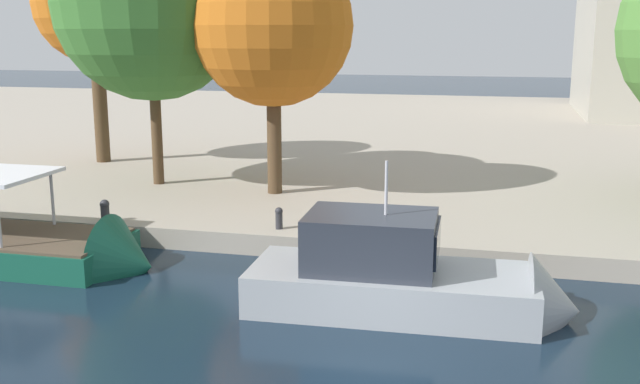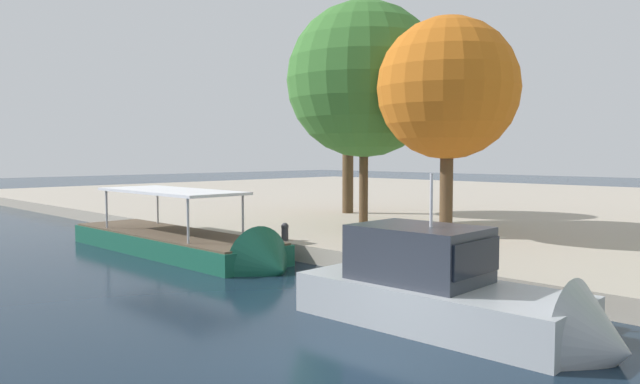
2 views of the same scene
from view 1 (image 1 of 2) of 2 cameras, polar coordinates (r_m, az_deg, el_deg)
The scene contains 8 objects.
ground_plane at distance 15.78m, azimuth 3.56°, elevation -13.97°, with size 220.00×220.00×0.00m, color #142333.
dock_promenade at distance 49.31m, azimuth 10.87°, elevation 4.33°, with size 120.00×55.00×0.70m, color #A39989.
motor_yacht_1 at distance 18.92m, azimuth 7.38°, elevation -7.31°, with size 8.33×3.17×4.94m.
mooring_bollard_1 at distance 23.94m, azimuth -3.21°, elevation -1.98°, with size 0.26×0.26×0.72m.
mooring_bollard_2 at distance 25.91m, azimuth -16.38°, elevation -1.33°, with size 0.32×0.32×0.76m.
tree_2 at distance 31.66m, azimuth -13.02°, elevation 13.97°, with size 7.84×7.93×11.35m.
tree_3 at distance 29.10m, azimuth -3.96°, elevation 12.79°, with size 6.19×6.21×9.63m.
tree_5 at distance 37.85m, azimuth -17.22°, elevation 13.64°, with size 5.75×5.75×10.55m.
Camera 1 is at (2.45, -13.95, 6.97)m, focal length 41.18 mm.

